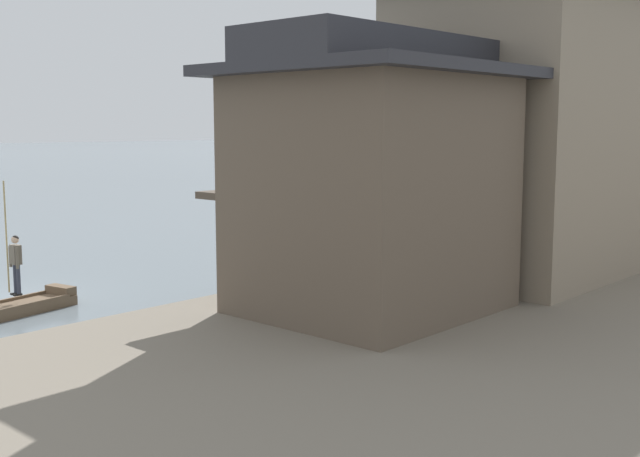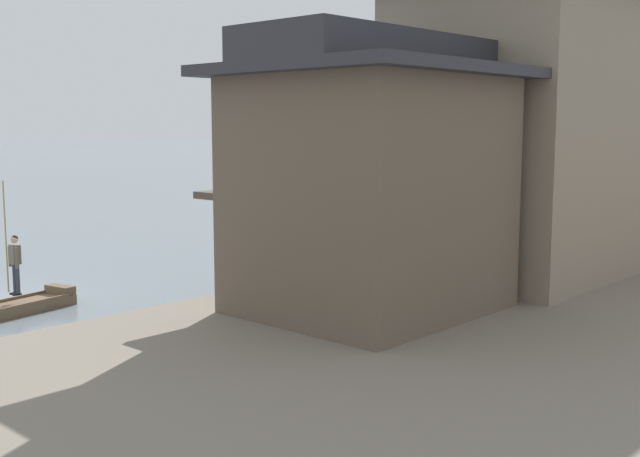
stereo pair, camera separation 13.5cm
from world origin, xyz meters
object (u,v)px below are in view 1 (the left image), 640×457
house_waterfront_tall (632,158)px  mooring_post_dock_mid (422,240)px  boatman_person (15,258)px  boat_moored_second (496,235)px  boat_moored_third (401,257)px  house_waterfront_second (528,121)px  house_waterfront_nearest (372,177)px  mooring_post_dock_near (272,272)px  boat_moored_far (304,273)px  mooring_post_dock_far (523,224)px

house_waterfront_tall → mooring_post_dock_mid: house_waterfront_tall is taller
boatman_person → boat_moored_second: (2.25, 21.20, -1.39)m
boat_moored_third → house_waterfront_tall: 8.82m
boat_moored_third → boatman_person: bearing=-101.3°
house_waterfront_second → house_waterfront_nearest: bearing=-92.5°
house_waterfront_tall → mooring_post_dock_near: (-3.93, -13.81, -2.63)m
boat_moored_second → boat_moored_far: bearing=-88.1°
boat_moored_second → house_waterfront_nearest: 18.74m
boat_moored_third → mooring_post_dock_far: bearing=57.8°
boat_moored_far → house_waterfront_nearest: 8.30m
boatman_person → house_waterfront_tall: (9.29, 18.09, 2.33)m
mooring_post_dock_far → boat_moored_far: bearing=-105.8°
house_waterfront_second → mooring_post_dock_mid: size_ratio=8.75×
boat_moored_second → house_waterfront_second: 13.51m
boatman_person → house_waterfront_nearest: (8.84, 4.05, 2.33)m
boat_moored_second → house_waterfront_second: size_ratio=0.48×
boat_moored_third → house_waterfront_tall: (6.59, 4.55, 3.69)m
boat_moored_second → boat_moored_far: (0.43, -12.88, 0.16)m
mooring_post_dock_far → mooring_post_dock_mid: bearing=-90.0°
boat_moored_third → boat_moored_far: (-0.02, -5.22, 0.13)m
boatman_person → house_waterfront_second: size_ratio=0.35×
mooring_post_dock_mid → mooring_post_dock_far: mooring_post_dock_mid is taller
boat_moored_far → mooring_post_dock_near: mooring_post_dock_near is taller
boat_moored_third → house_waterfront_tall: bearing=34.6°
boat_moored_third → mooring_post_dock_mid: mooring_post_dock_mid is taller
boatman_person → boat_moored_far: boatman_person is taller
boat_moored_second → boat_moored_third: boat_moored_third is taller
boat_moored_second → house_waterfront_nearest: size_ratio=0.68×
house_waterfront_nearest → mooring_post_dock_near: bearing=176.3°
boat_moored_second → mooring_post_dock_mid: bearing=-73.0°
boat_moored_second → house_waterfront_tall: house_waterfront_tall is taller
boatman_person → house_waterfront_nearest: 10.00m
boat_moored_third → mooring_post_dock_near: (2.66, -9.26, 1.06)m
house_waterfront_second → mooring_post_dock_near: bearing=-120.4°
boat_moored_far → mooring_post_dock_far: 9.85m
boat_moored_third → mooring_post_dock_near: bearing=-74.0°
house_waterfront_nearest → boat_moored_third: bearing=122.9°
boat_moored_second → mooring_post_dock_near: mooring_post_dock_near is taller
boatman_person → boat_moored_far: size_ratio=0.67×
mooring_post_dock_far → boat_moored_third: bearing=-122.2°
boatman_person → mooring_post_dock_mid: 12.26m
boatman_person → boat_moored_far: bearing=72.1°
boatman_person → mooring_post_dock_near: bearing=38.6°
boat_moored_far → house_waterfront_second: bearing=20.3°
house_waterfront_nearest → mooring_post_dock_mid: 8.19m
mooring_post_dock_near → house_waterfront_nearest: bearing=-3.7°
house_waterfront_tall → boat_moored_third: bearing=-145.4°
boatman_person → mooring_post_dock_far: size_ratio=4.06×
boat_moored_far → house_waterfront_nearest: size_ratio=0.74×
house_waterfront_second → boat_moored_far: bearing=-159.7°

